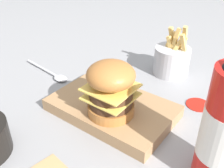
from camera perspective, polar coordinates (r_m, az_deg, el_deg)
The scene contains 6 objects.
ground_plane at distance 0.57m, azimuth 2.63°, elevation -9.73°, with size 6.00×6.00×0.00m, color gray.
serving_board at distance 0.60m, azimuth -0.00°, elevation -5.21°, with size 0.28×0.17×0.03m.
burger at distance 0.53m, azimuth 0.01°, elevation -0.83°, with size 0.10×0.10×0.12m.
fries_basket at distance 0.77m, azimuth 12.92°, elevation 5.20°, with size 0.10×0.10×0.14m.
spoon at distance 0.76m, azimuth -12.40°, elevation 1.94°, with size 0.19×0.04×0.01m.
ketchup_puddle at distance 0.67m, azimuth 18.24°, elevation -4.23°, with size 0.06×0.06×0.00m.
Camera 1 is at (0.23, -0.36, 0.37)m, focal length 42.00 mm.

